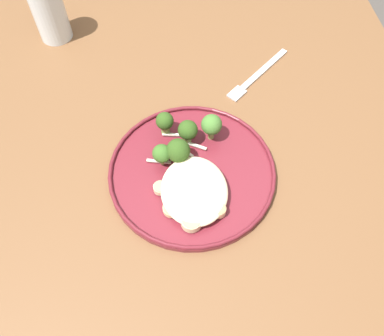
# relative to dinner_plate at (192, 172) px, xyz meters

# --- Properties ---
(ground) EXTENTS (6.00, 6.00, 0.00)m
(ground) POSITION_rel_dinner_plate_xyz_m (-0.02, -0.02, -0.75)
(ground) COLOR #47423D
(wooden_dining_table) EXTENTS (1.40, 1.00, 0.74)m
(wooden_dining_table) POSITION_rel_dinner_plate_xyz_m (-0.02, -0.02, -0.09)
(wooden_dining_table) COLOR brown
(wooden_dining_table) RESTS_ON ground
(dinner_plate) EXTENTS (0.29, 0.29, 0.02)m
(dinner_plate) POSITION_rel_dinner_plate_xyz_m (0.00, 0.00, 0.00)
(dinner_plate) COLOR maroon
(dinner_plate) RESTS_ON wooden_dining_table
(noodle_bed) EXTENTS (0.13, 0.11, 0.03)m
(noodle_bed) POSITION_rel_dinner_plate_xyz_m (0.05, -0.00, 0.02)
(noodle_bed) COLOR beige
(noodle_bed) RESTS_ON dinner_plate
(seared_scallop_right_edge) EXTENTS (0.04, 0.04, 0.02)m
(seared_scallop_right_edge) POSITION_rel_dinner_plate_xyz_m (0.05, -0.02, 0.01)
(seared_scallop_right_edge) COLOR #DBB77A
(seared_scallop_right_edge) RESTS_ON dinner_plate
(seared_scallop_on_noodles) EXTENTS (0.03, 0.03, 0.02)m
(seared_scallop_on_noodles) POSITION_rel_dinner_plate_xyz_m (0.10, -0.01, 0.01)
(seared_scallop_on_noodles) COLOR beige
(seared_scallop_on_noodles) RESTS_ON dinner_plate
(seared_scallop_rear_pale) EXTENTS (0.03, 0.03, 0.02)m
(seared_scallop_rear_pale) POSITION_rel_dinner_plate_xyz_m (0.01, 0.00, 0.01)
(seared_scallop_rear_pale) COLOR #DBB77A
(seared_scallop_rear_pale) RESTS_ON dinner_plate
(seared_scallop_front_small) EXTENTS (0.02, 0.02, 0.01)m
(seared_scallop_front_small) POSITION_rel_dinner_plate_xyz_m (0.03, -0.06, 0.01)
(seared_scallop_front_small) COLOR beige
(seared_scallop_front_small) RESTS_ON dinner_plate
(seared_scallop_large_seared) EXTENTS (0.02, 0.02, 0.02)m
(seared_scallop_large_seared) POSITION_rel_dinner_plate_xyz_m (0.09, 0.03, 0.01)
(seared_scallop_large_seared) COLOR #E5C689
(seared_scallop_large_seared) RESTS_ON dinner_plate
(seared_scallop_half_hidden) EXTENTS (0.03, 0.03, 0.01)m
(seared_scallop_half_hidden) POSITION_rel_dinner_plate_xyz_m (0.07, -0.04, 0.01)
(seared_scallop_half_hidden) COLOR #E5C689
(seared_scallop_half_hidden) RESTS_ON dinner_plate
(broccoli_floret_rear_charred) EXTENTS (0.04, 0.04, 0.05)m
(broccoli_floret_rear_charred) POSITION_rel_dinner_plate_xyz_m (-0.03, -0.02, 0.03)
(broccoli_floret_rear_charred) COLOR #7A994C
(broccoli_floret_rear_charred) RESTS_ON dinner_plate
(broccoli_floret_tall_stalk) EXTENTS (0.03, 0.03, 0.05)m
(broccoli_floret_tall_stalk) POSITION_rel_dinner_plate_xyz_m (-0.09, -0.04, 0.03)
(broccoli_floret_tall_stalk) COLOR #7A994C
(broccoli_floret_tall_stalk) RESTS_ON dinner_plate
(broccoli_floret_beside_noodles) EXTENTS (0.03, 0.03, 0.04)m
(broccoli_floret_beside_noodles) POSITION_rel_dinner_plate_xyz_m (-0.02, -0.05, 0.03)
(broccoli_floret_beside_noodles) COLOR #89A356
(broccoli_floret_beside_noodles) RESTS_ON dinner_plate
(broccoli_floret_right_tilted) EXTENTS (0.04, 0.04, 0.06)m
(broccoli_floret_right_tilted) POSITION_rel_dinner_plate_xyz_m (-0.07, 0.04, 0.04)
(broccoli_floret_right_tilted) COLOR #7A994C
(broccoli_floret_right_tilted) RESTS_ON dinner_plate
(broccoli_floret_near_rim) EXTENTS (0.04, 0.04, 0.05)m
(broccoli_floret_near_rim) POSITION_rel_dinner_plate_xyz_m (-0.06, -0.00, 0.03)
(broccoli_floret_near_rim) COLOR #89A356
(broccoli_floret_near_rim) RESTS_ON dinner_plate
(onion_sliver_short_strip) EXTENTS (0.01, 0.06, 0.00)m
(onion_sliver_short_strip) POSITION_rel_dinner_plate_xyz_m (-0.08, -0.02, 0.01)
(onion_sliver_short_strip) COLOR silver
(onion_sliver_short_strip) RESTS_ON dinner_plate
(onion_sliver_pale_crescent) EXTENTS (0.04, 0.04, 0.00)m
(onion_sliver_pale_crescent) POSITION_rel_dinner_plate_xyz_m (-0.05, -0.01, 0.01)
(onion_sliver_pale_crescent) COLOR silver
(onion_sliver_pale_crescent) RESTS_ON dinner_plate
(onion_sliver_long_sliver) EXTENTS (0.01, 0.04, 0.00)m
(onion_sliver_long_sliver) POSITION_rel_dinner_plate_xyz_m (-0.02, -0.06, 0.01)
(onion_sliver_long_sliver) COLOR silver
(onion_sliver_long_sliver) RESTS_ON dinner_plate
(onion_sliver_curled_piece) EXTENTS (0.02, 0.03, 0.00)m
(onion_sliver_curled_piece) POSITION_rel_dinner_plate_xyz_m (-0.05, 0.01, 0.01)
(onion_sliver_curled_piece) COLOR silver
(onion_sliver_curled_piece) RESTS_ON dinner_plate
(water_glass) EXTENTS (0.07, 0.07, 0.13)m
(water_glass) POSITION_rel_dinner_plate_xyz_m (-0.40, -0.26, 0.05)
(water_glass) COLOR silver
(water_glass) RESTS_ON wooden_dining_table
(dinner_fork) EXTENTS (0.14, 0.15, 0.00)m
(dinner_fork) POSITION_rel_dinner_plate_xyz_m (-0.22, 0.16, -0.01)
(dinner_fork) COLOR silver
(dinner_fork) RESTS_ON wooden_dining_table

